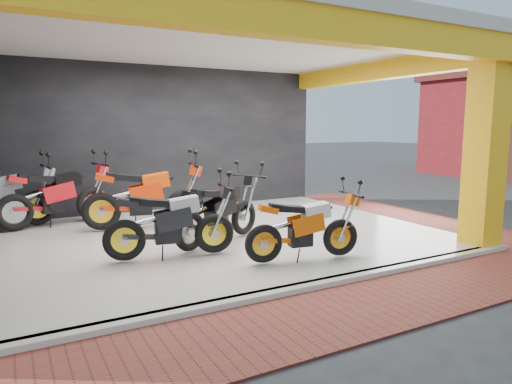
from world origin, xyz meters
The scene contains 16 objects.
ground centered at (0.00, 0.00, 0.00)m, with size 80.00×80.00×0.00m, color #2D2D30.
showroom_floor centered at (0.00, 2.00, 0.05)m, with size 8.00×6.00×0.10m, color silver.
showroom_ceiling centered at (0.00, 2.00, 3.60)m, with size 8.40×6.40×0.20m, color beige.
back_wall centered at (0.00, 5.10, 1.75)m, with size 8.20×0.20×3.50m, color black.
corner_column centered at (3.75, -0.75, 1.75)m, with size 0.50×0.50×3.50m, color yellow.
header_beam_front centered at (0.00, -1.00, 3.30)m, with size 8.40×0.30×0.40m, color yellow.
header_beam_right centered at (4.00, 2.00, 3.30)m, with size 0.30×6.40×0.40m, color yellow.
floor_kerb centered at (0.00, -1.02, 0.05)m, with size 8.00×0.20×0.10m, color silver.
paver_front centered at (0.00, -1.80, 0.01)m, with size 9.00×1.40×0.03m, color maroon.
paver_right centered at (4.80, 2.00, 0.01)m, with size 1.40×7.00×0.03m, color maroon.
moto_hero centered at (1.10, -0.27, 0.69)m, with size 1.92×0.71×1.17m, color #E15A09, non-canonical shape.
moto_row_a centered at (-0.54, 0.79, 0.74)m, with size 2.09×0.77×1.28m, color black, non-canonical shape.
moto_row_b centered at (0.42, 1.66, 0.75)m, with size 2.14×0.79×1.31m, color black, non-canonical shape.
moto_row_c centered at (-0.26, 2.95, 0.84)m, with size 2.43×0.90×1.48m, color #ED3509, non-canonical shape.
moto_row_d centered at (-1.77, 4.37, 0.82)m, with size 2.34×0.87×1.43m, color red, non-canonical shape.
moto_row_e centered at (-2.83, 4.37, 0.82)m, with size 2.34×0.87×1.43m, color #98999F, non-canonical shape.
Camera 1 is at (-3.31, -5.63, 2.11)m, focal length 32.00 mm.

